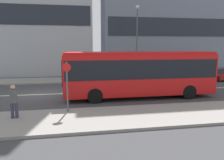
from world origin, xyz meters
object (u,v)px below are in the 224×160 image
Objects in this scene: city_bus at (139,71)px; parked_car_1 at (223,74)px; pedestrian_near_stop at (14,99)px; street_lamp at (137,35)px; parked_car_0 at (178,76)px; bus_stop_sign at (67,83)px.

city_bus reaches higher than parked_car_1.
pedestrian_near_stop is 15.08m from street_lamp.
parked_car_0 is 13.52m from bus_stop_sign.
street_lamp is at bearing 148.88° from parked_car_0.
pedestrian_near_stop is at bearing -153.78° from city_bus.
city_bus is 1.38× the size of street_lamp.
pedestrian_near_stop is (-12.99, -9.07, 0.44)m from parked_car_0.
parked_car_1 is 0.57× the size of street_lamp.
city_bus is at bearing 32.14° from bus_stop_sign.
street_lamp is at bearing 74.52° from city_bus.
pedestrian_near_stop is at bearing -166.18° from bus_stop_sign.
parked_car_1 is at bearing -13.41° from street_lamp.
city_bus is at bearing -136.30° from parked_car_0.
street_lamp reaches higher than parked_car_0.
bus_stop_sign is 13.02m from street_lamp.
parked_car_0 is (5.70, 5.45, -1.21)m from city_bus.
city_bus reaches higher than bus_stop_sign.
street_lamp reaches higher than pedestrian_near_stop.
pedestrian_near_stop is 0.22× the size of street_lamp.
bus_stop_sign is (2.49, 0.61, 0.62)m from pedestrian_near_stop.
street_lamp is (6.88, 10.65, 2.97)m from bus_stop_sign.
street_lamp is at bearing 166.59° from parked_car_1.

